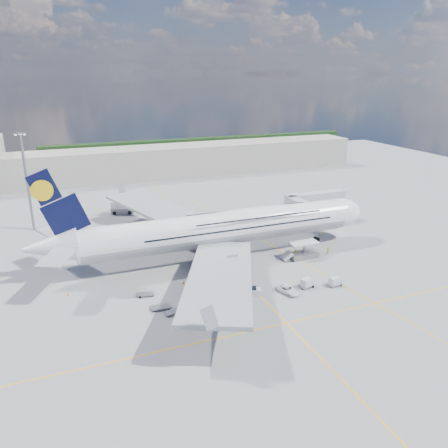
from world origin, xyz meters
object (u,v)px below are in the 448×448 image
object	(u,v)px
crew_wing	(213,277)
cone_nose	(335,237)
cone_wing_left_inner	(198,237)
baggage_tug	(253,292)
catering_truck_inner	(154,229)
cone_tail	(68,294)
dolly_row_c	(208,310)
light_mast	(27,181)
crew_loader	(328,251)
airliner	(223,228)
cone_wing_right_outer	(181,307)
service_van	(288,290)
crew_nose	(321,233)
cargo_loader	(303,252)
dolly_nose_near	(307,283)
dolly_nose_far	(335,282)
dolly_row_b	(146,294)
crew_van	(295,253)
crew_tug	(233,291)
cone_wing_left_outer	(167,224)
dolly_row_a	(173,312)
dolly_back	(161,307)
jet_bridge	(311,202)
cone_wing_right_inner	(183,283)

from	to	relation	value
crew_wing	cone_nose	size ratio (longest dim) A/B	3.56
cone_wing_left_inner	baggage_tug	bearing A→B (deg)	-89.46
baggage_tug	catering_truck_inner	xyz separation A→B (m)	(-10.35, 37.71, 1.18)
cone_tail	dolly_row_c	bearing A→B (deg)	-34.21
light_mast	crew_loader	size ratio (longest dim) A/B	13.69
airliner	cone_wing_right_outer	distance (m)	25.09
service_van	crew_nose	bearing A→B (deg)	26.47
baggage_tug	cone_tail	xyz separation A→B (m)	(-32.36, 12.55, -0.47)
cargo_loader	cone_wing_right_outer	size ratio (longest dim) A/B	14.94
dolly_nose_near	cone_tail	world-z (taller)	dolly_nose_near
dolly_row_c	dolly_nose_far	bearing A→B (deg)	-13.47
light_mast	dolly_nose_near	distance (m)	75.34
dolly_row_b	baggage_tug	world-z (taller)	baggage_tug
catering_truck_inner	cone_wing_right_outer	bearing A→B (deg)	-106.98
crew_van	dolly_nose_far	bearing A→B (deg)	145.37
crew_tug	cone_wing_left_outer	size ratio (longest dim) A/B	2.91
crew_tug	crew_van	bearing A→B (deg)	37.56
cargo_loader	cone_wing_left_inner	bearing A→B (deg)	131.91
airliner	dolly_row_a	xyz separation A→B (m)	(-17.07, -20.14, -6.52)
airliner	dolly_back	xyz separation A→B (m)	(-18.69, -17.85, -6.48)
cone_wing_left_inner	crew_van	bearing A→B (deg)	-48.33
dolly_back	cone_nose	distance (m)	52.83
service_van	dolly_row_c	bearing A→B (deg)	164.37
jet_bridge	cone_nose	size ratio (longest dim) A/B	34.47
airliner	light_mast	distance (m)	53.72
dolly_row_a	airliner	bearing A→B (deg)	39.93
crew_tug	cone_nose	distance (m)	40.24
light_mast	crew_nose	xyz separation A→B (m)	(67.98, -32.35, -12.30)
dolly_row_c	catering_truck_inner	size ratio (longest dim) A/B	0.52
crew_van	cone_wing_left_outer	distance (m)	38.48
baggage_tug	cone_wing_left_outer	bearing A→B (deg)	117.06
cone_wing_right_inner	crew_tug	bearing A→B (deg)	-47.42
crew_nose	cone_wing_left_outer	distance (m)	41.17
baggage_tug	jet_bridge	bearing A→B (deg)	65.20
crew_loader	dolly_nose_far	bearing A→B (deg)	-101.20
light_mast	cone_wing_left_outer	distance (m)	37.51
airliner	baggage_tug	world-z (taller)	airliner
crew_van	cone_tail	xyz separation A→B (m)	(-48.99, -0.76, -0.54)
airliner	cone_tail	distance (m)	34.93
crew_wing	dolly_back	bearing A→B (deg)	106.01
dolly_nose_near	crew_nose	xyz separation A→B (m)	(18.09, 22.76, -0.10)
dolly_row_b	cone_tail	size ratio (longest dim) A/B	5.64
cargo_loader	light_mast	distance (m)	71.72
crew_tug	cone_wing_left_inner	world-z (taller)	crew_tug
light_mast	crew_loader	bearing A→B (deg)	-34.19
dolly_row_b	cone_wing_left_outer	world-z (taller)	cone_wing_left_outer
dolly_row_a	cone_wing_right_inner	xyz separation A→B (m)	(4.86, 10.17, -0.07)
dolly_nose_far	crew_nose	bearing A→B (deg)	56.72
dolly_row_c	crew_nose	size ratio (longest dim) A/B	2.09
cone_tail	dolly_nose_near	bearing A→B (deg)	-17.25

